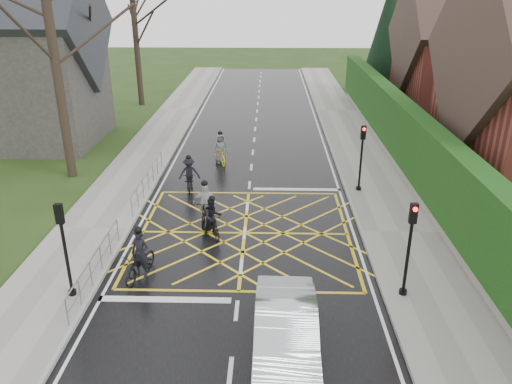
{
  "coord_description": "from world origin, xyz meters",
  "views": [
    {
      "loc": [
        0.91,
        -17.3,
        9.04
      ],
      "look_at": [
        0.42,
        1.06,
        1.3
      ],
      "focal_mm": 35.0,
      "sensor_mm": 36.0,
      "label": 1
    }
  ],
  "objects_px": {
    "cyclist_rear": "(140,261)",
    "cyclist_mid": "(189,177)",
    "cyclist_front": "(205,208)",
    "cyclist_lead": "(221,152)",
    "cyclist_back": "(213,221)",
    "car": "(286,334)"
  },
  "relations": [
    {
      "from": "cyclist_rear",
      "to": "cyclist_mid",
      "type": "xyz_separation_m",
      "value": [
        0.47,
        7.65,
        0.02
      ]
    },
    {
      "from": "cyclist_front",
      "to": "cyclist_mid",
      "type": "bearing_deg",
      "value": 109.66
    },
    {
      "from": "cyclist_lead",
      "to": "cyclist_back",
      "type": "bearing_deg",
      "value": -107.44
    },
    {
      "from": "cyclist_mid",
      "to": "cyclist_lead",
      "type": "bearing_deg",
      "value": 63.75
    },
    {
      "from": "cyclist_rear",
      "to": "cyclist_back",
      "type": "height_order",
      "value": "cyclist_rear"
    },
    {
      "from": "cyclist_back",
      "to": "cyclist_front",
      "type": "relative_size",
      "value": 0.91
    },
    {
      "from": "cyclist_rear",
      "to": "cyclist_back",
      "type": "relative_size",
      "value": 1.16
    },
    {
      "from": "cyclist_mid",
      "to": "car",
      "type": "distance_m",
      "value": 12.19
    },
    {
      "from": "cyclist_lead",
      "to": "car",
      "type": "relative_size",
      "value": 0.42
    },
    {
      "from": "cyclist_back",
      "to": "car",
      "type": "relative_size",
      "value": 0.37
    },
    {
      "from": "cyclist_mid",
      "to": "cyclist_front",
      "type": "xyz_separation_m",
      "value": [
        1.19,
        -3.64,
        0.07
      ]
    },
    {
      "from": "cyclist_back",
      "to": "cyclist_lead",
      "type": "bearing_deg",
      "value": 69.67
    },
    {
      "from": "cyclist_rear",
      "to": "car",
      "type": "xyz_separation_m",
      "value": [
        4.67,
        -3.79,
        0.17
      ]
    },
    {
      "from": "cyclist_rear",
      "to": "cyclist_mid",
      "type": "distance_m",
      "value": 7.66
    },
    {
      "from": "cyclist_lead",
      "to": "car",
      "type": "xyz_separation_m",
      "value": [
        3.08,
        -15.17,
        0.14
      ]
    },
    {
      "from": "cyclist_front",
      "to": "car",
      "type": "bearing_deg",
      "value": -67.45
    },
    {
      "from": "cyclist_front",
      "to": "cyclist_lead",
      "type": "xyz_separation_m",
      "value": [
        -0.07,
        7.36,
        -0.08
      ]
    },
    {
      "from": "cyclist_back",
      "to": "cyclist_rear",
      "type": "bearing_deg",
      "value": -148.32
    },
    {
      "from": "cyclist_rear",
      "to": "car",
      "type": "relative_size",
      "value": 0.43
    },
    {
      "from": "cyclist_rear",
      "to": "cyclist_back",
      "type": "bearing_deg",
      "value": 70.31
    },
    {
      "from": "cyclist_rear",
      "to": "cyclist_lead",
      "type": "height_order",
      "value": "cyclist_rear"
    },
    {
      "from": "cyclist_rear",
      "to": "cyclist_mid",
      "type": "relative_size",
      "value": 1.1
    }
  ]
}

